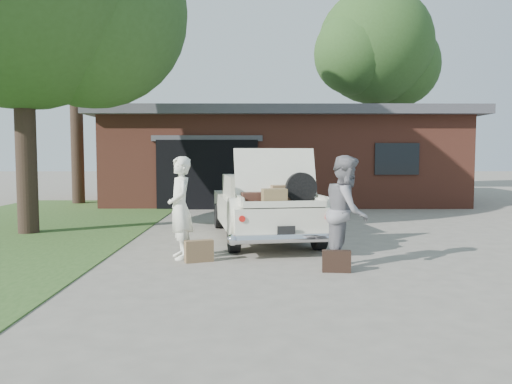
{
  "coord_description": "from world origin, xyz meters",
  "views": [
    {
      "loc": [
        -0.05,
        -7.79,
        1.72
      ],
      "look_at": [
        0.0,
        0.6,
        1.1
      ],
      "focal_mm": 35.0,
      "sensor_mm": 36.0,
      "label": 1
    }
  ],
  "objects": [
    {
      "name": "suitcase_left",
      "position": [
        -0.92,
        0.16,
        0.18
      ],
      "size": [
        0.48,
        0.3,
        0.35
      ],
      "primitive_type": "cube",
      "rotation": [
        0.0,
        0.0,
        0.36
      ],
      "color": "brown",
      "rests_on": "ground"
    },
    {
      "name": "woman_right",
      "position": [
        1.39,
        -0.2,
        0.86
      ],
      "size": [
        0.85,
        0.98,
        1.72
      ],
      "primitive_type": "imported",
      "rotation": [
        0.0,
        0.0,
        1.31
      ],
      "color": "gray",
      "rests_on": "ground"
    },
    {
      "name": "woman_left",
      "position": [
        -1.26,
        0.44,
        0.85
      ],
      "size": [
        0.59,
        0.72,
        1.7
      ],
      "primitive_type": "imported",
      "rotation": [
        0.0,
        0.0,
        -1.24
      ],
      "color": "white",
      "rests_on": "ground"
    },
    {
      "name": "suitcase_right",
      "position": [
        1.18,
        -0.55,
        0.16
      ],
      "size": [
        0.43,
        0.17,
        0.32
      ],
      "primitive_type": "cube",
      "rotation": [
        0.0,
        0.0,
        -0.1
      ],
      "color": "black",
      "rests_on": "ground"
    },
    {
      "name": "grass_strip",
      "position": [
        -5.5,
        3.0,
        0.01
      ],
      "size": [
        6.0,
        16.0,
        0.02
      ],
      "primitive_type": "cube",
      "color": "#2D4C1E",
      "rests_on": "ground"
    },
    {
      "name": "tree_right",
      "position": [
        5.94,
        16.65,
        6.67
      ],
      "size": [
        6.37,
        5.54,
        9.74
      ],
      "color": "#38281E",
      "rests_on": "ground"
    },
    {
      "name": "sedan",
      "position": [
        0.16,
        2.52,
        0.67
      ],
      "size": [
        2.42,
        4.76,
        1.85
      ],
      "rotation": [
        0.0,
        0.0,
        0.15
      ],
      "color": "beige",
      "rests_on": "ground"
    },
    {
      "name": "house",
      "position": [
        0.98,
        11.47,
        1.67
      ],
      "size": [
        12.8,
        7.8,
        3.3
      ],
      "color": "brown",
      "rests_on": "ground"
    },
    {
      "name": "ground",
      "position": [
        0.0,
        0.0,
        0.0
      ],
      "size": [
        90.0,
        90.0,
        0.0
      ],
      "primitive_type": "plane",
      "color": "gray",
      "rests_on": "ground"
    }
  ]
}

